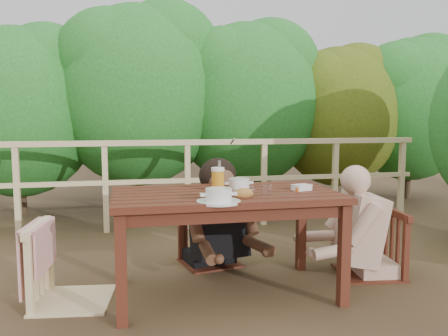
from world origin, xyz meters
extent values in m
plane|color=brown|center=(0.00, 0.00, 0.00)|extent=(60.00, 60.00, 0.00)
cube|color=#411B10|center=(0.00, 0.00, 0.36)|extent=(1.56, 0.88, 0.72)
cube|color=#D8BD89|center=(-1.05, 0.08, 0.52)|extent=(0.57, 0.57, 1.04)
cube|color=#411B10|center=(0.01, 0.69, 0.46)|extent=(0.55, 0.55, 0.92)
cube|color=#411B10|center=(1.22, 0.16, 0.49)|extent=(0.55, 0.55, 0.98)
cube|color=#D8BD89|center=(0.00, 2.00, 0.51)|extent=(5.60, 0.10, 1.01)
cylinder|color=white|center=(-0.12, -0.33, 0.77)|extent=(0.28, 0.28, 0.09)
cylinder|color=white|center=(0.14, 0.15, 0.77)|extent=(0.26, 0.26, 0.09)
ellipsoid|color=olive|center=(0.07, -0.24, 0.76)|extent=(0.13, 0.10, 0.08)
cylinder|color=orange|center=(-0.04, 0.06, 0.81)|extent=(0.09, 0.09, 0.18)
cylinder|color=silver|center=(-0.01, 0.14, 0.83)|extent=(0.05, 0.05, 0.22)
cylinder|color=silver|center=(0.24, -0.16, 0.76)|extent=(0.07, 0.07, 0.08)
cube|color=white|center=(0.55, -0.04, 0.75)|extent=(0.15, 0.13, 0.06)
camera|label=1|loc=(-0.68, -3.10, 1.25)|focal=36.81mm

